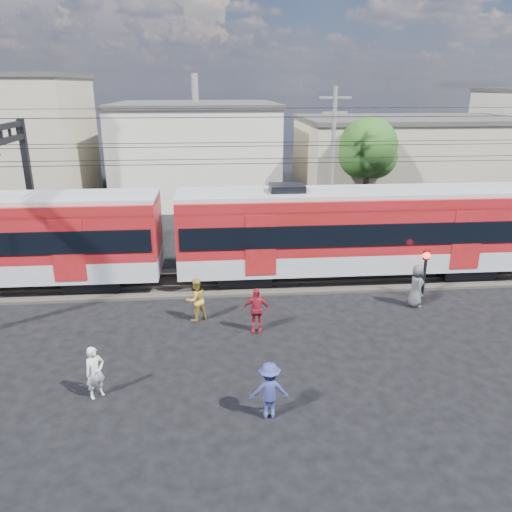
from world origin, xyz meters
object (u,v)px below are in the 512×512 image
object	(u,v)px
pedestrian_c	(269,390)
crossing_signal	(425,266)
pedestrian_a	(95,372)
commuter_train	(361,229)

from	to	relation	value
pedestrian_c	crossing_signal	size ratio (longest dim) A/B	0.78
pedestrian_a	pedestrian_c	size ratio (longest dim) A/B	0.96
crossing_signal	pedestrian_c	bearing A→B (deg)	-134.82
pedestrian_a	pedestrian_c	xyz separation A→B (m)	(4.85, -1.37, 0.03)
pedestrian_c	commuter_train	bearing A→B (deg)	-117.67
pedestrian_a	commuter_train	bearing A→B (deg)	0.72
pedestrian_a	crossing_signal	xyz separation A→B (m)	(12.19, 6.01, 0.67)
commuter_train	pedestrian_c	world-z (taller)	commuter_train
commuter_train	pedestrian_c	xyz separation A→B (m)	(-5.25, -9.84, -1.58)
commuter_train	pedestrian_a	world-z (taller)	commuter_train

